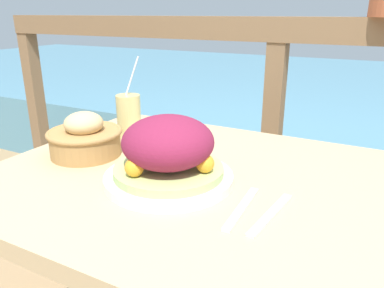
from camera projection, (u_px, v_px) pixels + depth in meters
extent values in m
cube|color=tan|center=(188.00, 181.00, 0.89)|extent=(0.92, 0.77, 0.04)
cube|color=tan|center=(139.00, 218.00, 1.47)|extent=(0.06, 0.06, 0.73)
cube|color=tan|center=(358.00, 283.00, 1.12)|extent=(0.06, 0.06, 0.73)
cube|color=brown|center=(279.00, 29.00, 1.38)|extent=(2.80, 0.08, 0.09)
cube|color=brown|center=(39.00, 125.00, 2.16)|extent=(0.07, 0.07, 1.02)
cube|color=brown|center=(269.00, 168.00, 1.56)|extent=(0.07, 0.07, 1.02)
cube|color=#568EA8|center=(341.00, 106.00, 3.74)|extent=(12.00, 4.00, 0.47)
cylinder|color=silver|center=(169.00, 178.00, 0.83)|extent=(0.29, 0.29, 0.02)
cylinder|color=#B7D17A|center=(169.00, 170.00, 0.83)|extent=(0.24, 0.24, 0.02)
ellipsoid|color=maroon|center=(168.00, 142.00, 0.81)|extent=(0.20, 0.20, 0.11)
sphere|color=#F9A328|center=(205.00, 163.00, 0.79)|extent=(0.04, 0.04, 0.04)
sphere|color=#F9A328|center=(179.00, 145.00, 0.90)|extent=(0.04, 0.04, 0.04)
sphere|color=#F9A328|center=(134.00, 167.00, 0.77)|extent=(0.04, 0.04, 0.04)
cylinder|color=#DBCC7F|center=(129.00, 116.00, 1.13)|extent=(0.07, 0.07, 0.13)
cylinder|color=white|center=(127.00, 92.00, 1.12)|extent=(0.06, 0.06, 0.21)
cylinder|color=#AD7F47|center=(86.00, 143.00, 0.99)|extent=(0.18, 0.18, 0.07)
torus|color=#AD7F47|center=(85.00, 132.00, 0.98)|extent=(0.20, 0.20, 0.01)
ellipsoid|color=#DBB77A|center=(84.00, 123.00, 0.97)|extent=(0.10, 0.10, 0.06)
cube|color=silver|center=(242.00, 208.00, 0.72)|extent=(0.02, 0.18, 0.00)
cube|color=silver|center=(271.00, 214.00, 0.70)|extent=(0.04, 0.18, 0.00)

